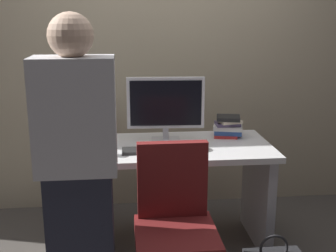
{
  "coord_description": "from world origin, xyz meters",
  "views": [
    {
      "loc": [
        -0.29,
        -2.87,
        1.63
      ],
      "look_at": [
        0.0,
        -0.05,
        0.9
      ],
      "focal_mm": 46.8,
      "sensor_mm": 36.0,
      "label": 1
    }
  ],
  "objects_px": {
    "mouse": "(204,147)",
    "monitor": "(165,106)",
    "office_chair": "(175,238)",
    "cup_by_monitor": "(92,135)",
    "cup_near_keyboard": "(105,148)",
    "desk": "(167,177)",
    "keyboard": "(155,150)",
    "person_at_desk": "(78,173)",
    "book_stack": "(228,127)"
  },
  "relations": [
    {
      "from": "desk",
      "to": "person_at_desk",
      "type": "xyz_separation_m",
      "value": [
        -0.53,
        -0.73,
        0.32
      ]
    },
    {
      "from": "office_chair",
      "to": "cup_by_monitor",
      "type": "bearing_deg",
      "value": 120.47
    },
    {
      "from": "cup_by_monitor",
      "to": "mouse",
      "type": "bearing_deg",
      "value": -19.58
    },
    {
      "from": "person_at_desk",
      "to": "cup_by_monitor",
      "type": "relative_size",
      "value": 17.91
    },
    {
      "from": "monitor",
      "to": "book_stack",
      "type": "height_order",
      "value": "monitor"
    },
    {
      "from": "monitor",
      "to": "keyboard",
      "type": "bearing_deg",
      "value": -110.9
    },
    {
      "from": "desk",
      "to": "monitor",
      "type": "bearing_deg",
      "value": 90.93
    },
    {
      "from": "mouse",
      "to": "cup_by_monitor",
      "type": "bearing_deg",
      "value": 160.42
    },
    {
      "from": "monitor",
      "to": "cup_by_monitor",
      "type": "height_order",
      "value": "monitor"
    },
    {
      "from": "monitor",
      "to": "cup_near_keyboard",
      "type": "distance_m",
      "value": 0.55
    },
    {
      "from": "mouse",
      "to": "cup_by_monitor",
      "type": "relative_size",
      "value": 1.09
    },
    {
      "from": "monitor",
      "to": "cup_near_keyboard",
      "type": "bearing_deg",
      "value": -146.1
    },
    {
      "from": "mouse",
      "to": "cup_by_monitor",
      "type": "distance_m",
      "value": 0.8
    },
    {
      "from": "cup_near_keyboard",
      "to": "monitor",
      "type": "bearing_deg",
      "value": 33.9
    },
    {
      "from": "person_at_desk",
      "to": "book_stack",
      "type": "xyz_separation_m",
      "value": [
        0.99,
        0.91,
        -0.01
      ]
    },
    {
      "from": "cup_by_monitor",
      "to": "book_stack",
      "type": "distance_m",
      "value": 0.99
    },
    {
      "from": "office_chair",
      "to": "keyboard",
      "type": "distance_m",
      "value": 0.65
    },
    {
      "from": "mouse",
      "to": "person_at_desk",
      "type": "bearing_deg",
      "value": -141.47
    },
    {
      "from": "desk",
      "to": "keyboard",
      "type": "bearing_deg",
      "value": -125.06
    },
    {
      "from": "book_stack",
      "to": "person_at_desk",
      "type": "bearing_deg",
      "value": -137.64
    },
    {
      "from": "office_chair",
      "to": "cup_near_keyboard",
      "type": "height_order",
      "value": "office_chair"
    },
    {
      "from": "mouse",
      "to": "book_stack",
      "type": "bearing_deg",
      "value": 52.31
    },
    {
      "from": "desk",
      "to": "keyboard",
      "type": "xyz_separation_m",
      "value": [
        -0.09,
        -0.13,
        0.24
      ]
    },
    {
      "from": "keyboard",
      "to": "cup_near_keyboard",
      "type": "distance_m",
      "value": 0.33
    },
    {
      "from": "cup_near_keyboard",
      "to": "keyboard",
      "type": "bearing_deg",
      "value": 6.5
    },
    {
      "from": "keyboard",
      "to": "mouse",
      "type": "relative_size",
      "value": 4.3
    },
    {
      "from": "desk",
      "to": "cup_by_monitor",
      "type": "distance_m",
      "value": 0.61
    },
    {
      "from": "desk",
      "to": "mouse",
      "type": "distance_m",
      "value": 0.36
    },
    {
      "from": "mouse",
      "to": "keyboard",
      "type": "bearing_deg",
      "value": -178.03
    },
    {
      "from": "monitor",
      "to": "keyboard",
      "type": "relative_size",
      "value": 1.26
    },
    {
      "from": "office_chair",
      "to": "monitor",
      "type": "distance_m",
      "value": 0.99
    },
    {
      "from": "office_chair",
      "to": "mouse",
      "type": "height_order",
      "value": "office_chair"
    },
    {
      "from": "desk",
      "to": "mouse",
      "type": "relative_size",
      "value": 14.34
    },
    {
      "from": "office_chair",
      "to": "cup_by_monitor",
      "type": "xyz_separation_m",
      "value": [
        -0.49,
        0.84,
        0.37
      ]
    },
    {
      "from": "person_at_desk",
      "to": "keyboard",
      "type": "xyz_separation_m",
      "value": [
        0.44,
        0.6,
        -0.08
      ]
    },
    {
      "from": "book_stack",
      "to": "cup_near_keyboard",
      "type": "bearing_deg",
      "value": -158.54
    },
    {
      "from": "book_stack",
      "to": "cup_by_monitor",
      "type": "bearing_deg",
      "value": -178.23
    },
    {
      "from": "office_chair",
      "to": "monitor",
      "type": "height_order",
      "value": "monitor"
    },
    {
      "from": "cup_near_keyboard",
      "to": "cup_by_monitor",
      "type": "xyz_separation_m",
      "value": [
        -0.1,
        0.32,
        0.0
      ]
    },
    {
      "from": "person_at_desk",
      "to": "cup_near_keyboard",
      "type": "bearing_deg",
      "value": 78.66
    },
    {
      "from": "office_chair",
      "to": "book_stack",
      "type": "distance_m",
      "value": 1.08
    },
    {
      "from": "monitor",
      "to": "mouse",
      "type": "bearing_deg",
      "value": -44.7
    },
    {
      "from": "cup_near_keyboard",
      "to": "desk",
      "type": "bearing_deg",
      "value": 22.31
    },
    {
      "from": "desk",
      "to": "cup_near_keyboard",
      "type": "relative_size",
      "value": 15.88
    },
    {
      "from": "cup_near_keyboard",
      "to": "cup_by_monitor",
      "type": "relative_size",
      "value": 0.99
    },
    {
      "from": "keyboard",
      "to": "book_stack",
      "type": "bearing_deg",
      "value": 29.32
    },
    {
      "from": "book_stack",
      "to": "keyboard",
      "type": "bearing_deg",
      "value": -150.96
    },
    {
      "from": "office_chair",
      "to": "cup_by_monitor",
      "type": "distance_m",
      "value": 1.04
    },
    {
      "from": "mouse",
      "to": "monitor",
      "type": "bearing_deg",
      "value": 135.3
    },
    {
      "from": "person_at_desk",
      "to": "cup_by_monitor",
      "type": "distance_m",
      "value": 0.88
    }
  ]
}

